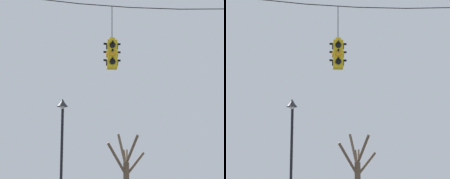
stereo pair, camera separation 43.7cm
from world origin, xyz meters
The scene contains 4 objects.
span_wire centered at (0.00, 0.27, 7.61)m, with size 12.33×0.03×0.47m.
traffic_light_near_left_pole centered at (-1.53, 0.27, 5.76)m, with size 0.58×0.58×2.23m.
street_lamp centered at (-3.29, 5.40, 3.78)m, with size 0.49×0.84×5.09m.
bare_tree centered at (0.02, 9.39, 1.96)m, with size 2.18×2.59×4.10m.
Camera 2 is at (-2.34, -13.95, 1.57)m, focal length 70.00 mm.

